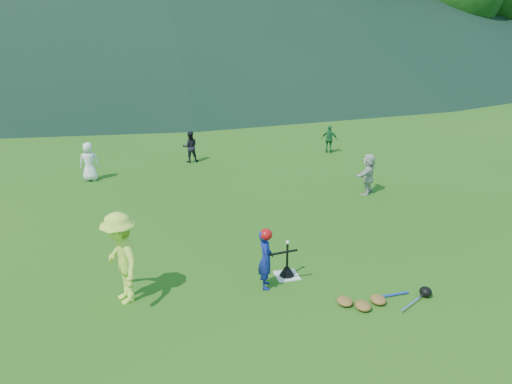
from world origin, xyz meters
TOP-DOWN VIEW (x-y plane):
  - ground at (0.00, 0.00)m, footprint 120.00×120.00m
  - home_plate at (0.00, 0.00)m, footprint 0.45×0.45m
  - baseball at (0.00, 0.00)m, footprint 0.08×0.08m
  - batter_child at (-0.52, -0.29)m, footprint 0.36×0.47m
  - adult_coach at (-3.12, -0.13)m, footprint 0.95×1.25m
  - fielder_a at (-4.11, 7.22)m, footprint 0.64×0.46m
  - fielder_b at (-0.84, 8.48)m, footprint 0.54×0.42m
  - fielder_c at (4.30, 8.43)m, footprint 0.64×0.53m
  - fielder_d at (3.69, 4.02)m, footprint 1.03×1.01m
  - batting_tee at (0.00, 0.00)m, footprint 0.30×0.30m
  - batter_gear at (-0.49, -0.29)m, footprint 0.73×0.26m
  - equipment_pile at (1.30, -1.34)m, footprint 1.80×0.69m
  - outfield_fence at (0.00, 28.00)m, footprint 70.07×0.08m

SIDE VIEW (x-z plane):
  - ground at x=0.00m, z-range 0.00..0.00m
  - home_plate at x=0.00m, z-range 0.00..0.02m
  - equipment_pile at x=1.30m, z-range -0.03..0.16m
  - batting_tee at x=0.00m, z-range -0.21..0.47m
  - fielder_c at x=4.30m, z-range 0.00..1.03m
  - fielder_b at x=-0.84m, z-range 0.00..1.09m
  - batter_child at x=-0.52m, z-range 0.00..1.17m
  - fielder_d at x=3.69m, z-range 0.00..1.18m
  - fielder_a at x=-4.11m, z-range 0.00..1.21m
  - outfield_fence at x=0.00m, z-range 0.03..1.36m
  - baseball at x=0.00m, z-range 0.70..0.78m
  - adult_coach at x=-3.12m, z-range 0.00..1.71m
  - batter_gear at x=-0.49m, z-range 0.79..1.33m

